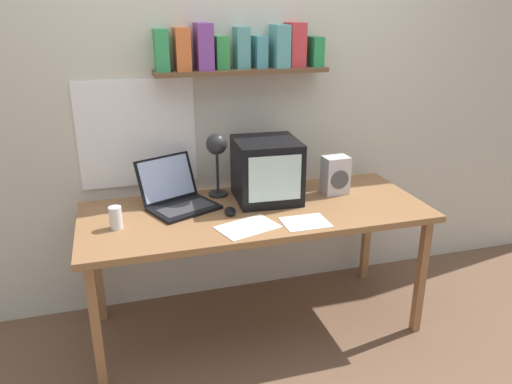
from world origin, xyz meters
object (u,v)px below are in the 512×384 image
corner_desk (256,218)px  open_notebook (305,222)px  space_heater (335,175)px  crt_monitor (267,170)px  desk_lamp (217,150)px  juice_glass (116,219)px  laptop (176,195)px  computer_mouse (230,211)px  loose_paper_near_laptop (248,227)px

corner_desk → open_notebook: (0.19, -0.25, 0.06)m
space_heater → crt_monitor: bearing=174.2°
desk_lamp → open_notebook: (0.36, -0.46, -0.29)m
crt_monitor → juice_glass: crt_monitor is taller
juice_glass → space_heater: bearing=7.0°
desk_lamp → space_heater: size_ratio=1.73×
corner_desk → desk_lamp: size_ratio=4.87×
laptop → space_heater: laptop is taller
laptop → desk_lamp: desk_lamp is taller
laptop → open_notebook: bearing=-58.6°
corner_desk → computer_mouse: computer_mouse is taller
space_heater → open_notebook: space_heater is taller
open_notebook → loose_paper_near_laptop: bearing=174.8°
laptop → loose_paper_near_laptop: size_ratio=1.34×
laptop → desk_lamp: size_ratio=1.18×
juice_glass → computer_mouse: size_ratio=1.02×
laptop → open_notebook: (0.60, -0.42, -0.06)m
juice_glass → computer_mouse: juice_glass is taller
space_heater → computer_mouse: bearing=-171.0°
corner_desk → desk_lamp: bearing=128.4°
crt_monitor → desk_lamp: 0.30m
space_heater → computer_mouse: space_heater is taller
juice_glass → loose_paper_near_laptop: 0.66m
corner_desk → space_heater: space_heater is taller
crt_monitor → desk_lamp: desk_lamp is taller
open_notebook → loose_paper_near_laptop: same height
desk_lamp → space_heater: desk_lamp is taller
corner_desk → crt_monitor: (0.10, 0.13, 0.23)m
space_heater → loose_paper_near_laptop: size_ratio=0.66×
corner_desk → desk_lamp: desk_lamp is taller
corner_desk → computer_mouse: 0.17m
space_heater → open_notebook: bearing=-135.1°
juice_glass → open_notebook: (0.93, -0.20, -0.05)m
crt_monitor → laptop: (-0.51, 0.04, -0.11)m
crt_monitor → space_heater: bearing=0.0°
laptop → computer_mouse: bearing=-61.4°
crt_monitor → space_heater: size_ratio=1.72×
corner_desk → open_notebook: 0.32m
corner_desk → computer_mouse: size_ratio=16.59×
corner_desk → open_notebook: open_notebook is taller
open_notebook → loose_paper_near_laptop: 0.30m
loose_paper_near_laptop → crt_monitor: bearing=59.3°
corner_desk → crt_monitor: 0.28m
desk_lamp → computer_mouse: size_ratio=3.41×
open_notebook → computer_mouse: bearing=147.4°
loose_paper_near_laptop → computer_mouse: bearing=102.8°
juice_glass → computer_mouse: 0.59m
open_notebook → corner_desk: bearing=127.8°
juice_glass → laptop: bearing=33.1°
crt_monitor → desk_lamp: (-0.27, 0.08, 0.12)m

